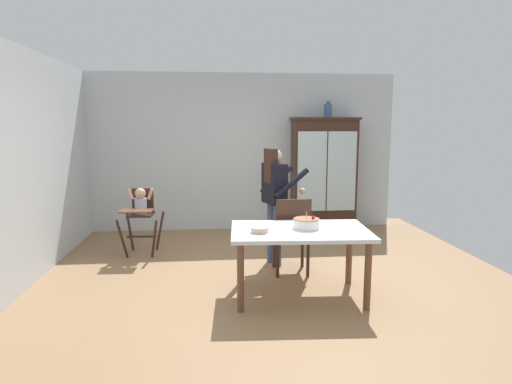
{
  "coord_description": "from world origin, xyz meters",
  "views": [
    {
      "loc": [
        -0.51,
        -4.9,
        1.83
      ],
      "look_at": [
        0.05,
        0.7,
        0.95
      ],
      "focal_mm": 30.33,
      "sensor_mm": 36.0,
      "label": 1
    }
  ],
  "objects_px": {
    "ceramic_vase": "(328,110)",
    "high_chair_with_toddler": "(141,209)",
    "serving_bowl": "(260,230)",
    "adult_person": "(275,192)",
    "china_cabinet": "(324,174)",
    "dining_table": "(300,238)",
    "dining_chair_far_side": "(292,231)",
    "birthday_cake": "(306,223)"
  },
  "relations": [
    {
      "from": "ceramic_vase",
      "to": "dining_chair_far_side",
      "type": "height_order",
      "value": "ceramic_vase"
    },
    {
      "from": "ceramic_vase",
      "to": "serving_bowl",
      "type": "relative_size",
      "value": 1.5
    },
    {
      "from": "china_cabinet",
      "to": "dining_chair_far_side",
      "type": "bearing_deg",
      "value": -113.17
    },
    {
      "from": "ceramic_vase",
      "to": "serving_bowl",
      "type": "distance_m",
      "value": 3.59
    },
    {
      "from": "china_cabinet",
      "to": "ceramic_vase",
      "type": "bearing_deg",
      "value": 4.1
    },
    {
      "from": "birthday_cake",
      "to": "adult_person",
      "type": "bearing_deg",
      "value": 99.77
    },
    {
      "from": "china_cabinet",
      "to": "dining_chair_far_side",
      "type": "distance_m",
      "value": 2.47
    },
    {
      "from": "ceramic_vase",
      "to": "dining_chair_far_side",
      "type": "bearing_deg",
      "value": -114.25
    },
    {
      "from": "dining_table",
      "to": "birthday_cake",
      "type": "bearing_deg",
      "value": 22.06
    },
    {
      "from": "dining_table",
      "to": "adult_person",
      "type": "bearing_deg",
      "value": 95.67
    },
    {
      "from": "high_chair_with_toddler",
      "to": "birthday_cake",
      "type": "relative_size",
      "value": 3.39
    },
    {
      "from": "ceramic_vase",
      "to": "dining_table",
      "type": "distance_m",
      "value": 3.4
    },
    {
      "from": "serving_bowl",
      "to": "high_chair_with_toddler",
      "type": "bearing_deg",
      "value": 128.88
    },
    {
      "from": "adult_person",
      "to": "dining_table",
      "type": "bearing_deg",
      "value": 166.05
    },
    {
      "from": "dining_table",
      "to": "serving_bowl",
      "type": "height_order",
      "value": "serving_bowl"
    },
    {
      "from": "high_chair_with_toddler",
      "to": "birthday_cake",
      "type": "xyz_separation_m",
      "value": [
        2.0,
        -1.72,
        0.14
      ]
    },
    {
      "from": "adult_person",
      "to": "serving_bowl",
      "type": "relative_size",
      "value": 8.5
    },
    {
      "from": "china_cabinet",
      "to": "dining_table",
      "type": "bearing_deg",
      "value": -108.97
    },
    {
      "from": "adult_person",
      "to": "serving_bowl",
      "type": "bearing_deg",
      "value": 145.05
    },
    {
      "from": "dining_chair_far_side",
      "to": "dining_table",
      "type": "bearing_deg",
      "value": 87.64
    },
    {
      "from": "ceramic_vase",
      "to": "high_chair_with_toddler",
      "type": "bearing_deg",
      "value": -158.83
    },
    {
      "from": "birthday_cake",
      "to": "dining_chair_far_side",
      "type": "xyz_separation_m",
      "value": [
        -0.03,
        0.64,
        -0.24
      ]
    },
    {
      "from": "birthday_cake",
      "to": "serving_bowl",
      "type": "distance_m",
      "value": 0.53
    },
    {
      "from": "dining_table",
      "to": "ceramic_vase",
      "type": "bearing_deg",
      "value": 70.14
    },
    {
      "from": "birthday_cake",
      "to": "serving_bowl",
      "type": "relative_size",
      "value": 1.56
    },
    {
      "from": "birthday_cake",
      "to": "china_cabinet",
      "type": "bearing_deg",
      "value": 72.19
    },
    {
      "from": "dining_chair_far_side",
      "to": "birthday_cake",
      "type": "bearing_deg",
      "value": 94.2
    },
    {
      "from": "dining_chair_far_side",
      "to": "serving_bowl",
      "type": "bearing_deg",
      "value": 59.08
    },
    {
      "from": "ceramic_vase",
      "to": "high_chair_with_toddler",
      "type": "distance_m",
      "value": 3.49
    },
    {
      "from": "adult_person",
      "to": "ceramic_vase",
      "type": "bearing_deg",
      "value": -52.37
    },
    {
      "from": "serving_bowl",
      "to": "birthday_cake",
      "type": "bearing_deg",
      "value": 13.69
    },
    {
      "from": "birthday_cake",
      "to": "dining_chair_far_side",
      "type": "relative_size",
      "value": 0.29
    },
    {
      "from": "china_cabinet",
      "to": "dining_table",
      "type": "relative_size",
      "value": 1.31
    },
    {
      "from": "china_cabinet",
      "to": "serving_bowl",
      "type": "bearing_deg",
      "value": -115.6
    },
    {
      "from": "high_chair_with_toddler",
      "to": "dining_table",
      "type": "bearing_deg",
      "value": -38.9
    },
    {
      "from": "dining_table",
      "to": "serving_bowl",
      "type": "distance_m",
      "value": 0.47
    },
    {
      "from": "ceramic_vase",
      "to": "serving_bowl",
      "type": "height_order",
      "value": "ceramic_vase"
    },
    {
      "from": "ceramic_vase",
      "to": "birthday_cake",
      "type": "height_order",
      "value": "ceramic_vase"
    },
    {
      "from": "dining_table",
      "to": "serving_bowl",
      "type": "relative_size",
      "value": 8.28
    },
    {
      "from": "dining_table",
      "to": "dining_chair_far_side",
      "type": "bearing_deg",
      "value": 86.4
    },
    {
      "from": "adult_person",
      "to": "dining_table",
      "type": "distance_m",
      "value": 1.16
    },
    {
      "from": "china_cabinet",
      "to": "ceramic_vase",
      "type": "xyz_separation_m",
      "value": [
        0.05,
        0.0,
        1.09
      ]
    }
  ]
}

